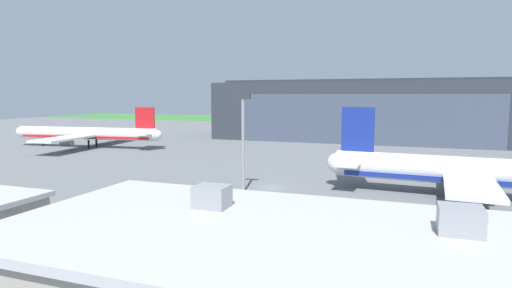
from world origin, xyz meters
name	(u,v)px	position (x,y,z in m)	size (l,w,h in m)	color
ground_plane	(272,187)	(0.00, 0.00, 0.00)	(440.00, 440.00, 0.00)	slate
grass_field_strip	(367,121)	(0.00, 185.57, 0.04)	(440.00, 56.00, 0.08)	#358230
maintenance_hangar	(367,111)	(8.27, 81.41, 9.85)	(101.96, 32.60, 20.62)	#2D333D
airliner_far_right	(87,134)	(-66.30, 31.89, 4.05)	(47.29, 40.34, 11.83)	silver
airliner_near_left	(473,173)	(29.97, 3.37, 3.77)	(43.74, 33.45, 13.21)	white
apron_light_mast	(243,134)	(-3.04, -5.38, 9.21)	(2.40, 0.50, 15.33)	#99999E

